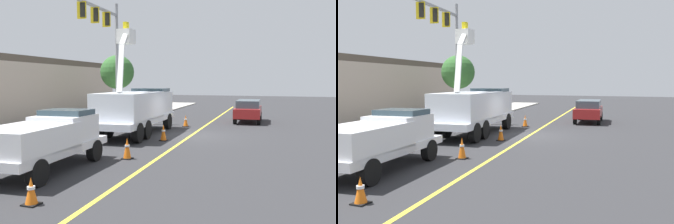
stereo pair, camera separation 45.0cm
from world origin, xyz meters
The scene contains 13 objects.
ground centered at (0.00, 0.00, 0.00)m, with size 120.00×120.00×0.00m, color #2D2D30.
sidewalk_far_side centered at (-0.65, 7.43, 0.06)m, with size 60.00×3.60×0.12m, color #B2ADA3.
lane_centre_stripe centered at (0.00, 0.00, 0.00)m, with size 50.00×0.16×0.01m, color yellow.
utility_bucket_truck centered at (-0.60, 3.20, 1.61)m, with size 8.39×3.36×6.83m.
service_pickup_truck centered at (-9.86, 2.36, 1.12)m, with size 5.76×2.58×2.06m.
passing_minivan centered at (8.36, -2.05, 0.97)m, with size 4.95×2.31×1.69m.
traffic_cone_leading centered at (-12.97, 0.29, 0.35)m, with size 0.40×0.40×0.72m.
traffic_cone_mid_front centered at (-7.11, 0.54, 0.43)m, with size 0.40×0.40×0.87m.
traffic_cone_mid_rear centered at (-2.32, 0.83, 0.43)m, with size 0.40×0.40×0.87m.
traffic_cone_trailing centered at (3.94, 1.61, 0.41)m, with size 0.40×0.40×0.83m.
traffic_signal_mast centered at (1.86, 6.63, 6.09)m, with size 6.05×0.87×8.72m.
commercial_building_backdrop centered at (2.56, 16.33, 2.51)m, with size 27.15×8.96×5.02m.
street_tree_right centered at (7.52, 8.89, 3.89)m, with size 2.86×2.86×5.36m.
Camera 2 is at (-20.13, -6.61, 3.15)m, focal length 39.24 mm.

